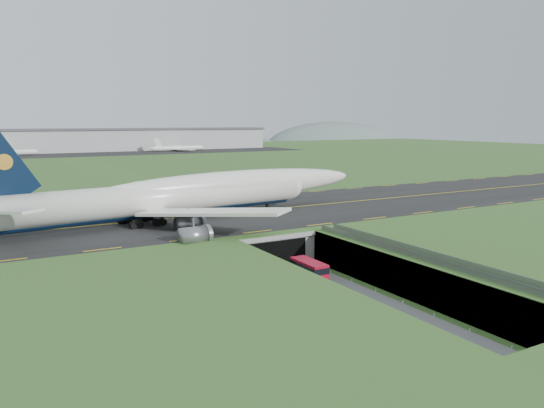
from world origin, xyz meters
TOP-DOWN VIEW (x-y plane):
  - ground at (0.00, 0.00)m, footprint 900.00×900.00m
  - airfield_deck at (0.00, 0.00)m, footprint 800.00×800.00m
  - trench_road at (0.00, -7.50)m, footprint 12.00×75.00m
  - taxiway at (0.00, 33.00)m, footprint 800.00×44.00m
  - tunnel_portal at (0.00, 16.71)m, footprint 17.00×22.30m
  - guideway at (11.00, -19.11)m, footprint 3.00×53.00m
  - jumbo_jet at (-7.50, 31.00)m, footprint 90.70×58.63m
  - shuttle_tram at (0.70, -1.21)m, footprint 3.05×7.85m
  - cargo_terminal at (-0.11, 299.41)m, footprint 320.00×67.00m
  - distant_hills at (64.38, 430.00)m, footprint 700.00×91.00m

SIDE VIEW (x-z plane):
  - distant_hills at x=64.38m, z-range -34.00..26.00m
  - ground at x=0.00m, z-range 0.00..0.00m
  - trench_road at x=0.00m, z-range 0.00..0.20m
  - shuttle_tram at x=0.70m, z-range 0.16..3.35m
  - airfield_deck at x=0.00m, z-range 0.00..6.00m
  - tunnel_portal at x=0.00m, z-range 0.33..6.33m
  - guideway at x=11.00m, z-range 1.80..8.85m
  - taxiway at x=0.00m, z-range 6.00..6.18m
  - jumbo_jet at x=-7.50m, z-range 1.48..21.03m
  - cargo_terminal at x=-0.11m, z-range 6.16..21.76m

